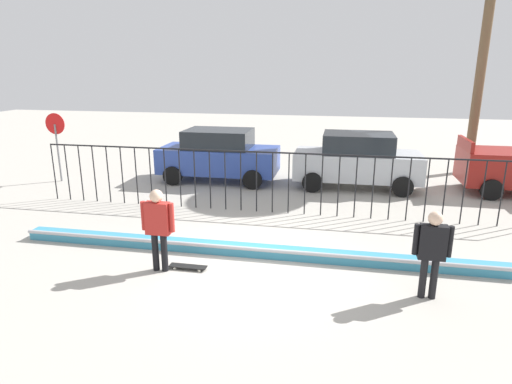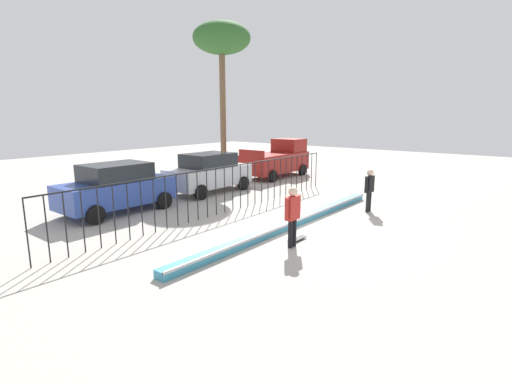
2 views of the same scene
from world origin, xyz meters
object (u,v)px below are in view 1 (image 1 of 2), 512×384
(camera_operator, at_px, (432,247))
(stop_sign, at_px, (57,138))
(skateboarder, at_px, (158,223))
(parked_car_blue, at_px, (219,155))
(skateboard, at_px, (188,266))
(parked_car_silver, at_px, (357,160))

(camera_operator, distance_m, stop_sign, 13.45)
(skateboarder, bearing_deg, parked_car_blue, 104.15)
(stop_sign, bearing_deg, skateboard, -40.65)
(camera_operator, relative_size, parked_car_blue, 0.39)
(skateboarder, height_order, parked_car_blue, parked_car_blue)
(skateboarder, distance_m, parked_car_blue, 7.54)
(skateboard, distance_m, camera_operator, 4.81)
(parked_car_silver, bearing_deg, skateboarder, -123.32)
(parked_car_silver, xyz_separation_m, stop_sign, (-10.71, -1.25, 0.64))
(parked_car_blue, bearing_deg, camera_operator, -47.28)
(skateboarder, height_order, stop_sign, stop_sign)
(camera_operator, relative_size, parked_car_silver, 0.39)
(stop_sign, bearing_deg, skateboarder, -43.63)
(skateboarder, distance_m, camera_operator, 5.25)
(parked_car_blue, distance_m, stop_sign, 5.90)
(skateboarder, xyz_separation_m, stop_sign, (-6.58, 6.27, 0.57))
(skateboard, xyz_separation_m, stop_sign, (-7.12, 6.11, 1.56))
(skateboard, height_order, camera_operator, camera_operator)
(skateboard, distance_m, parked_car_blue, 7.51)
(parked_car_blue, bearing_deg, stop_sign, -164.05)
(camera_operator, xyz_separation_m, parked_car_silver, (-1.11, 7.63, -0.03))
(skateboarder, distance_m, parked_car_silver, 8.58)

